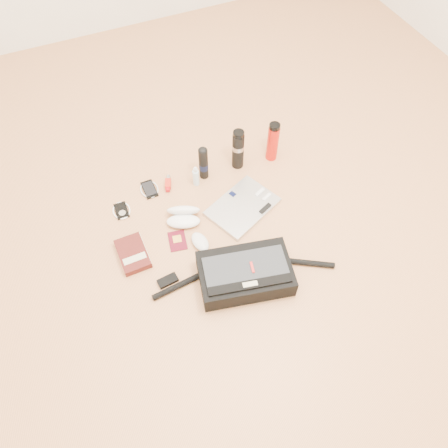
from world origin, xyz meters
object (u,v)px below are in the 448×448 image
object	(u,v)px
laptop	(243,207)
book	(133,254)
thermos_red	(273,142)
thermos_black	(238,149)
messenger_bag	(245,274)

from	to	relation	value
laptop	book	distance (m)	0.59
laptop	thermos_red	bearing A→B (deg)	17.87
book	thermos_black	xyz separation A→B (m)	(0.69, 0.33, 0.10)
laptop	thermos_black	xyz separation A→B (m)	(0.10, 0.28, 0.11)
messenger_bag	book	bearing A→B (deg)	155.30
thermos_black	book	bearing A→B (deg)	-154.77
messenger_bag	laptop	world-z (taller)	messenger_bag
laptop	thermos_black	size ratio (longest dim) A/B	1.67
thermos_red	laptop	bearing A→B (deg)	-138.77
book	thermos_black	world-z (taller)	thermos_black
messenger_bag	thermos_red	distance (m)	0.78
laptop	thermos_red	size ratio (longest dim) A/B	1.70
messenger_bag	book	distance (m)	0.53
messenger_bag	book	size ratio (longest dim) A/B	4.23
messenger_bag	thermos_red	bearing A→B (deg)	66.27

